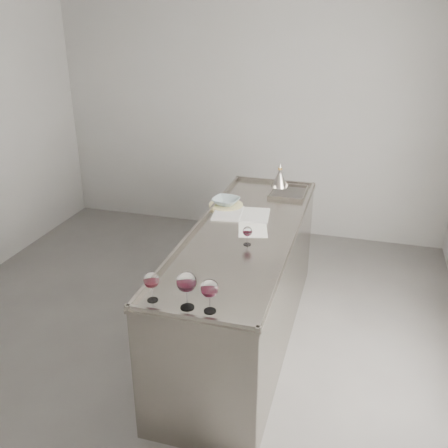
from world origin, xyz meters
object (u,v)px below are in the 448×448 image
(notebook, at_px, (241,214))
(ceramic_bowl, at_px, (226,201))
(wine_glass_middle, at_px, (187,283))
(wine_glass_small, at_px, (247,232))
(wine_glass_left, at_px, (151,281))
(wine_funnel, at_px, (280,180))
(counter, at_px, (244,286))
(wine_glass_right, at_px, (210,289))

(notebook, relative_size, ceramic_bowl, 2.20)
(wine_glass_middle, relative_size, wine_glass_small, 1.61)
(wine_glass_left, distance_m, wine_funnel, 2.17)
(wine_glass_left, relative_size, wine_glass_middle, 0.81)
(counter, distance_m, wine_glass_small, 0.61)
(wine_glass_right, relative_size, ceramic_bowl, 0.89)
(ceramic_bowl, relative_size, wine_funnel, 0.95)
(wine_funnel, bearing_deg, wine_glass_left, -99.02)
(counter, height_order, wine_funnel, wine_funnel)
(ceramic_bowl, bearing_deg, counter, -59.06)
(counter, xyz_separation_m, ceramic_bowl, (-0.28, 0.46, 0.51))
(wine_glass_left, xyz_separation_m, wine_funnel, (0.34, 2.14, -0.06))
(counter, bearing_deg, wine_glass_right, -86.21)
(wine_glass_middle, height_order, notebook, wine_glass_middle)
(wine_glass_small, height_order, notebook, wine_glass_small)
(counter, bearing_deg, wine_glass_middle, -93.16)
(counter, distance_m, wine_glass_left, 1.25)
(wine_glass_middle, xyz_separation_m, wine_funnel, (0.12, 2.16, -0.09))
(wine_glass_middle, bearing_deg, wine_funnel, 86.69)
(wine_funnel, bearing_deg, wine_glass_small, -89.79)
(wine_glass_left, xyz_separation_m, wine_glass_middle, (0.22, -0.02, 0.03))
(wine_glass_left, xyz_separation_m, wine_glass_right, (0.35, -0.02, 0.01))
(notebook, bearing_deg, wine_glass_left, -104.14)
(wine_glass_right, bearing_deg, notebook, 97.26)
(wine_glass_right, relative_size, wine_glass_small, 1.43)
(counter, xyz_separation_m, wine_funnel, (0.07, 1.08, 0.54))
(wine_glass_left, height_order, wine_glass_middle, wine_glass_middle)
(counter, distance_m, wine_glass_right, 1.24)
(counter, relative_size, ceramic_bowl, 11.11)
(wine_glass_left, distance_m, wine_glass_small, 0.92)
(counter, xyz_separation_m, notebook, (-0.11, 0.31, 0.47))
(counter, xyz_separation_m, wine_glass_small, (0.07, -0.21, 0.56))
(wine_glass_left, relative_size, wine_funnel, 0.78)
(wine_glass_left, height_order, wine_glass_small, wine_glass_left)
(wine_glass_left, bearing_deg, counter, 75.51)
(wine_glass_middle, bearing_deg, wine_glass_left, 175.70)
(notebook, distance_m, wine_funnel, 0.79)
(ceramic_bowl, xyz_separation_m, wine_funnel, (0.34, 0.62, 0.02))
(wine_glass_small, bearing_deg, wine_glass_middle, -98.45)
(wine_glass_small, bearing_deg, counter, 108.64)
(counter, bearing_deg, wine_glass_small, -71.36)
(ceramic_bowl, bearing_deg, notebook, -41.25)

